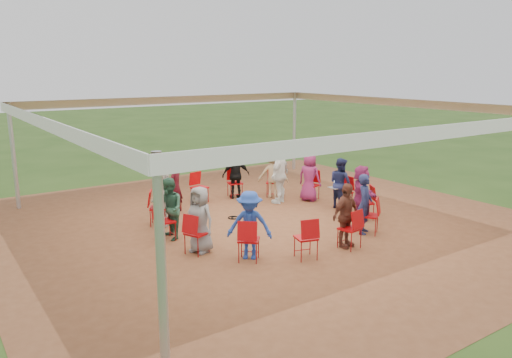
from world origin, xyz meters
TOP-DOWN VIEW (x-y plane):
  - ground at (0.00, 0.00)m, footprint 80.00×80.00m
  - dirt_patch at (0.00, 0.00)m, footprint 13.00×13.00m
  - tent at (0.00, 0.00)m, footprint 10.33×10.33m
  - chair_0 at (2.68, -0.15)m, footprint 0.46×0.44m
  - chair_1 at (2.48, 1.03)m, footprint 0.57×0.56m
  - chair_2 at (1.79, 2.00)m, footprint 0.61×0.61m
  - chair_3 at (0.74, 2.58)m, footprint 0.53×0.54m
  - chair_4 at (-0.45, 2.65)m, footprint 0.49×0.50m
  - chair_5 at (-1.55, 2.19)m, footprint 0.60×0.60m
  - chair_6 at (-2.35, 1.30)m, footprint 0.59×0.58m
  - chair_7 at (-2.68, 0.15)m, footprint 0.46×0.44m
  - chair_8 at (-2.48, -1.03)m, footprint 0.57×0.56m
  - chair_9 at (-1.79, -2.00)m, footprint 0.61×0.61m
  - chair_10 at (-0.74, -2.58)m, footprint 0.53×0.54m
  - chair_11 at (0.45, -2.65)m, footprint 0.49×0.50m
  - chair_12 at (1.55, -2.19)m, footprint 0.60×0.60m
  - chair_13 at (2.35, -1.30)m, footprint 0.59×0.58m
  - person_seated_0 at (2.56, -0.14)m, footprint 0.44×0.73m
  - person_seated_1 at (2.37, 0.98)m, footprint 0.64×0.81m
  - person_seated_2 at (1.71, 1.91)m, footprint 1.01×0.97m
  - person_seated_3 at (0.71, 2.46)m, footprint 0.94×0.65m
  - person_seated_4 at (-1.48, 2.09)m, footprint 0.63×0.59m
  - person_seated_5 at (-2.24, 1.24)m, footprint 1.09×1.42m
  - person_seated_6 at (-2.56, 0.14)m, footprint 0.44×0.73m
  - person_seated_7 at (-2.37, -0.98)m, footprint 0.64×0.81m
  - person_seated_8 at (-1.71, -1.91)m, footprint 1.01×0.97m
  - person_seated_9 at (0.43, -2.53)m, footprint 0.91×0.57m
  - person_seated_10 at (1.48, -2.09)m, footprint 0.63×0.59m
  - person_seated_11 at (2.24, -1.24)m, footprint 1.09×1.42m
  - standing_person at (1.49, 1.28)m, footprint 1.11×0.91m
  - cable_coil at (-0.46, 0.70)m, footprint 0.32×0.32m
  - laptop at (2.40, -0.14)m, footprint 0.28×0.34m

SIDE VIEW (x-z plane):
  - ground at x=0.00m, z-range 0.00..0.00m
  - dirt_patch at x=0.00m, z-range 0.01..0.01m
  - cable_coil at x=-0.46m, z-range 0.01..0.03m
  - chair_0 at x=2.68m, z-range 0.00..0.90m
  - chair_1 at x=2.48m, z-range 0.00..0.90m
  - chair_2 at x=1.79m, z-range 0.00..0.90m
  - chair_3 at x=0.74m, z-range 0.00..0.90m
  - chair_4 at x=-0.45m, z-range 0.00..0.90m
  - chair_5 at x=-1.55m, z-range 0.00..0.90m
  - chair_6 at x=-2.35m, z-range 0.00..0.90m
  - chair_7 at x=-2.68m, z-range 0.00..0.90m
  - chair_8 at x=-2.48m, z-range 0.00..0.90m
  - chair_9 at x=-1.79m, z-range 0.00..0.90m
  - chair_10 at x=-0.74m, z-range 0.00..0.90m
  - chair_11 at x=0.45m, z-range 0.00..0.90m
  - chair_12 at x=1.55m, z-range 0.00..0.90m
  - chair_13 at x=2.35m, z-range 0.00..0.90m
  - laptop at x=2.40m, z-range 0.57..0.80m
  - person_seated_0 at x=2.56m, z-range 0.01..1.45m
  - person_seated_1 at x=2.37m, z-range 0.01..1.45m
  - person_seated_2 at x=1.71m, z-range 0.01..1.45m
  - person_seated_3 at x=0.71m, z-range 0.01..1.45m
  - person_seated_4 at x=-1.48m, z-range 0.01..1.45m
  - person_seated_5 at x=-2.24m, z-range 0.01..1.45m
  - person_seated_6 at x=-2.56m, z-range 0.01..1.45m
  - person_seated_7 at x=-2.37m, z-range 0.01..1.45m
  - person_seated_8 at x=-1.71m, z-range 0.01..1.45m
  - person_seated_9 at x=0.43m, z-range 0.01..1.45m
  - person_seated_10 at x=1.48m, z-range 0.01..1.45m
  - person_seated_11 at x=2.24m, z-range 0.01..1.45m
  - standing_person at x=1.49m, z-range 0.01..1.69m
  - tent at x=0.00m, z-range 0.87..3.87m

